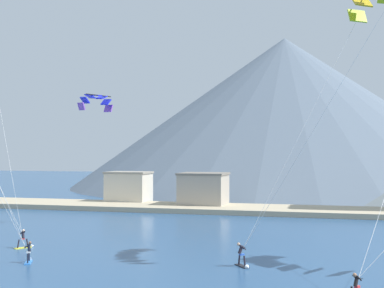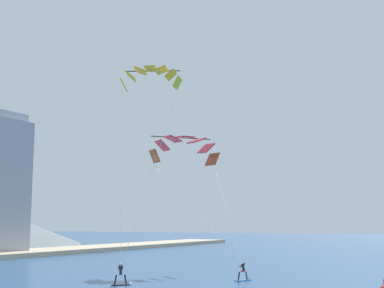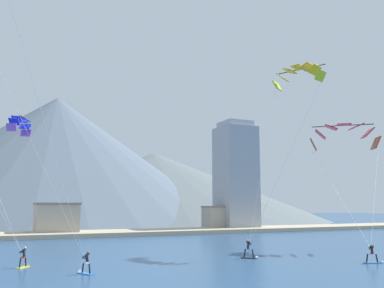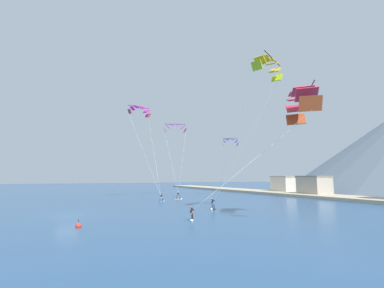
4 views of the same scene
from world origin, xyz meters
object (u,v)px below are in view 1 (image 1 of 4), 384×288
object	(u,v)px
kitesurfer_near_lead	(25,242)
kitesurfer_far_left	(29,256)
parafoil_kite_distant_high_outer	(96,101)
kitesurfer_near_trail	(243,259)

from	to	relation	value
kitesurfer_near_lead	kitesurfer_far_left	xyz separation A→B (m)	(3.66, -5.28, -0.03)
kitesurfer_near_lead	kitesurfer_far_left	world-z (taller)	kitesurfer_near_lead
kitesurfer_near_lead	kitesurfer_far_left	size ratio (longest dim) A/B	0.99
kitesurfer_near_lead	parafoil_kite_distant_high_outer	distance (m)	19.73
kitesurfer_near_trail	kitesurfer_far_left	distance (m)	15.97
kitesurfer_near_lead	parafoil_kite_distant_high_outer	xyz separation A→B (m)	(-0.17, 14.28, 13.61)
kitesurfer_far_left	parafoil_kite_distant_high_outer	xyz separation A→B (m)	(-3.83, 19.57, 13.64)
kitesurfer_far_left	parafoil_kite_distant_high_outer	distance (m)	24.16
kitesurfer_near_trail	kitesurfer_far_left	size ratio (longest dim) A/B	1.04
kitesurfer_near_trail	kitesurfer_far_left	xyz separation A→B (m)	(-15.78, -2.46, -0.12)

